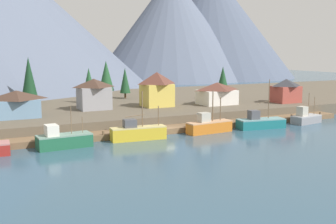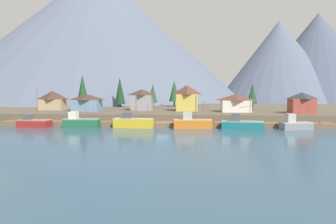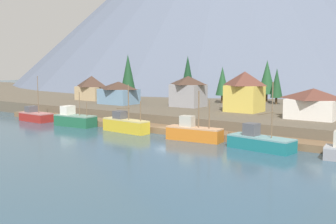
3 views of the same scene
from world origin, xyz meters
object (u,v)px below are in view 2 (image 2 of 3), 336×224
at_px(conifer_near_left, 83,89).
at_px(conifer_back_right, 252,93).
at_px(fishing_boat_green, 81,122).
at_px(fishing_boat_teal, 242,124).
at_px(conifer_near_right, 185,94).
at_px(conifer_back_left, 120,91).
at_px(fishing_boat_grey, 295,125).
at_px(house_red, 302,103).
at_px(house_tan, 53,100).
at_px(conifer_mid_right, 174,91).
at_px(house_yellow, 187,98).
at_px(house_blue, 87,102).
at_px(conifer_mid_left, 153,93).
at_px(house_grey, 142,100).
at_px(house_white, 235,103).
at_px(fishing_boat_yellow, 133,122).
at_px(fishing_boat_red, 34,123).
at_px(fishing_boat_orange, 192,123).

height_order(conifer_near_left, conifer_back_right, conifer_near_left).
distance_m(fishing_boat_green, fishing_boat_teal, 36.90).
xyz_separation_m(conifer_near_right, conifer_back_left, (-23.36, 0.01, 1.27)).
distance_m(fishing_boat_grey, house_red, 14.89).
bearing_deg(house_tan, conifer_back_left, 43.78).
height_order(conifer_near_right, conifer_mid_right, conifer_mid_right).
relative_size(house_yellow, house_blue, 0.93).
bearing_deg(conifer_back_right, fishing_boat_grey, -80.43).
xyz_separation_m(fishing_boat_grey, house_tan, (-65.28, 21.03, 4.40)).
xyz_separation_m(fishing_boat_teal, conifer_mid_left, (-23.90, 32.62, 6.34)).
bearing_deg(fishing_boat_grey, house_tan, 152.92).
bearing_deg(conifer_mid_right, house_yellow, -77.48).
relative_size(house_grey, conifer_mid_left, 0.80).
bearing_deg(conifer_back_right, house_white, -131.70).
bearing_deg(conifer_near_left, fishing_boat_teal, -29.35).
distance_m(conifer_near_right, conifer_back_left, 23.39).
relative_size(fishing_boat_grey, conifer_back_right, 0.84).
xyz_separation_m(fishing_boat_yellow, conifer_mid_left, (0.80, 32.00, 6.16)).
height_order(conifer_near_left, conifer_near_right, conifer_near_left).
relative_size(fishing_boat_red, fishing_boat_orange, 1.02).
bearing_deg(fishing_boat_red, house_yellow, 31.61).
xyz_separation_m(fishing_boat_teal, conifer_near_right, (-13.15, 37.64, 6.01)).
height_order(conifer_mid_right, conifer_back_right, conifer_mid_right).
relative_size(conifer_near_right, conifer_mid_right, 0.82).
xyz_separation_m(fishing_boat_red, house_blue, (6.77, 17.10, 4.01)).
height_order(conifer_mid_left, conifer_back_right, conifer_back_right).
height_order(house_blue, house_grey, house_grey).
bearing_deg(fishing_boat_yellow, fishing_boat_teal, 3.89).
xyz_separation_m(conifer_near_left, conifer_back_right, (53.45, -1.55, -1.37)).
height_order(house_tan, conifer_mid_right, conifer_mid_right).
xyz_separation_m(fishing_boat_yellow, house_yellow, (12.41, 19.45, 5.07)).
height_order(fishing_boat_orange, conifer_mid_right, conifer_mid_right).
bearing_deg(conifer_near_left, house_tan, -149.80).
xyz_separation_m(fishing_boat_green, house_yellow, (24.61, 19.70, 5.10)).
relative_size(fishing_boat_orange, house_blue, 1.09).
bearing_deg(fishing_boat_teal, conifer_back_right, 80.67).
bearing_deg(conifer_mid_left, conifer_near_right, 25.05).
relative_size(fishing_boat_green, conifer_near_left, 0.75).
bearing_deg(house_blue, house_tan, 162.96).
xyz_separation_m(fishing_boat_grey, house_red, (6.25, 12.83, 4.25)).
bearing_deg(fishing_boat_green, conifer_back_right, 24.68).
distance_m(house_red, conifer_back_right, 15.37).
distance_m(house_white, house_tan, 55.20).
bearing_deg(conifer_back_left, house_grey, -56.34).
xyz_separation_m(house_yellow, conifer_back_left, (-24.23, 17.59, 2.03)).
distance_m(house_grey, conifer_near_right, 20.45).
height_order(house_red, conifer_back_left, conifer_back_left).
xyz_separation_m(fishing_boat_orange, house_yellow, (-1.26, 19.47, 5.09)).
distance_m(fishing_boat_green, house_blue, 18.14).
bearing_deg(house_tan, fishing_boat_red, -75.46).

